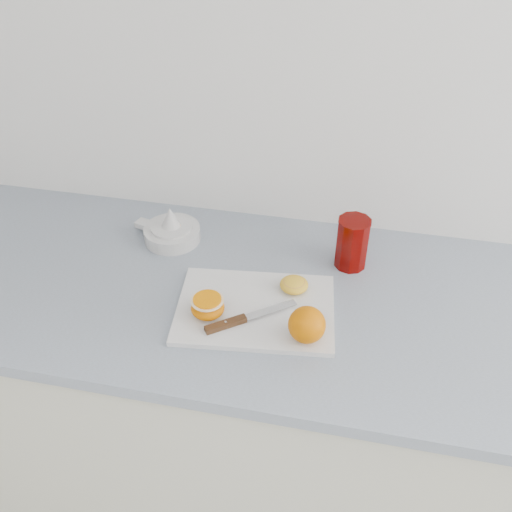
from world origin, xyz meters
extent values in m
cube|color=white|center=(0.00, 2.00, 1.35)|extent=(4.00, 0.04, 2.70)
cube|color=beige|center=(-0.06, 1.70, 0.43)|extent=(2.21, 0.60, 0.86)
cube|color=#909DB3|center=(-0.06, 1.70, 0.88)|extent=(2.27, 0.64, 0.03)
cube|color=silver|center=(-0.04, 1.63, 0.90)|extent=(0.36, 0.27, 0.01)
sphere|color=orange|center=(0.08, 1.56, 0.94)|extent=(0.07, 0.07, 0.07)
ellipsoid|color=orange|center=(-0.13, 1.59, 0.92)|extent=(0.07, 0.07, 0.04)
cylinder|color=#FFE0B0|center=(-0.13, 1.59, 0.94)|extent=(0.07, 0.07, 0.00)
cylinder|color=orange|center=(-0.13, 1.59, 0.94)|extent=(0.06, 0.06, 0.00)
ellipsoid|color=gold|center=(0.03, 1.71, 0.92)|extent=(0.06, 0.06, 0.03)
cylinder|color=#C67C3E|center=(0.03, 1.71, 0.92)|extent=(0.05, 0.05, 0.00)
cube|color=#492A19|center=(-0.09, 1.56, 0.91)|extent=(0.08, 0.07, 0.01)
cube|color=#B7B7BC|center=(0.00, 1.63, 0.91)|extent=(0.10, 0.08, 0.00)
cylinder|color=#B7B7BC|center=(-0.09, 1.56, 0.91)|extent=(0.01, 0.01, 0.01)
cylinder|color=white|center=(-0.30, 1.85, 0.91)|extent=(0.14, 0.14, 0.03)
cylinder|color=white|center=(-0.30, 1.85, 0.93)|extent=(0.10, 0.10, 0.01)
cone|color=white|center=(-0.30, 1.85, 0.96)|extent=(0.05, 0.05, 0.05)
cube|color=white|center=(-0.38, 1.87, 0.91)|extent=(0.05, 0.04, 0.01)
ellipsoid|color=orange|center=(-0.29, 1.84, 0.93)|extent=(0.01, 0.01, 0.00)
ellipsoid|color=orange|center=(-0.31, 1.86, 0.93)|extent=(0.01, 0.01, 0.00)
ellipsoid|color=orange|center=(-0.30, 1.83, 0.93)|extent=(0.01, 0.01, 0.00)
ellipsoid|color=orange|center=(-0.28, 1.85, 0.93)|extent=(0.01, 0.01, 0.00)
cylinder|color=#5D0200|center=(0.14, 1.84, 0.95)|extent=(0.08, 0.08, 0.12)
cylinder|color=#FF3D00|center=(0.14, 1.84, 0.90)|extent=(0.06, 0.06, 0.02)
cylinder|color=#5D0200|center=(0.14, 1.84, 1.01)|extent=(0.08, 0.08, 0.00)
camera|label=1|loc=(0.15, 0.76, 1.73)|focal=40.00mm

